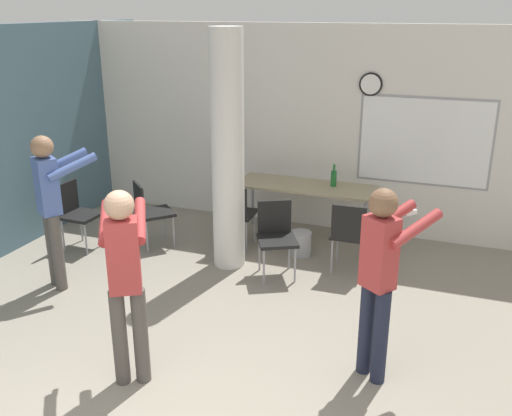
# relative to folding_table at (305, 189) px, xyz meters

# --- Properties ---
(wall_back) EXTENTS (8.00, 0.15, 2.80)m
(wall_back) POSITION_rel_folding_table_xyz_m (0.05, 0.58, 0.69)
(wall_back) COLOR silver
(wall_back) RESTS_ON ground_plane
(support_pillar) EXTENTS (0.38, 0.38, 2.80)m
(support_pillar) POSITION_rel_folding_table_xyz_m (-0.64, -1.12, 0.69)
(support_pillar) COLOR silver
(support_pillar) RESTS_ON ground_plane
(folding_table) EXTENTS (1.83, 0.66, 0.76)m
(folding_table) POSITION_rel_folding_table_xyz_m (0.00, 0.00, 0.00)
(folding_table) COLOR tan
(folding_table) RESTS_ON ground_plane
(bottle_on_table) EXTENTS (0.08, 0.08, 0.29)m
(bottle_on_table) POSITION_rel_folding_table_xyz_m (0.36, 0.08, 0.16)
(bottle_on_table) COLOR #1E6B2D
(bottle_on_table) RESTS_ON folding_table
(waste_bin) EXTENTS (0.27, 0.27, 0.31)m
(waste_bin) POSITION_rel_folding_table_xyz_m (0.11, -0.56, -0.55)
(waste_bin) COLOR #B2B2B7
(waste_bin) RESTS_ON ground_plane
(chair_table_left) EXTENTS (0.46, 0.46, 0.87)m
(chair_table_left) POSITION_rel_folding_table_xyz_m (-0.75, -0.63, -0.20)
(chair_table_left) COLOR black
(chair_table_left) RESTS_ON ground_plane
(chair_by_left_wall) EXTENTS (0.46, 0.46, 0.87)m
(chair_by_left_wall) POSITION_rel_folding_table_xyz_m (-2.69, -1.33, -0.20)
(chair_by_left_wall) COLOR black
(chair_by_left_wall) RESTS_ON ground_plane
(chair_table_right) EXTENTS (0.45, 0.45, 0.87)m
(chair_table_right) POSITION_rel_folding_table_xyz_m (0.78, -0.83, -0.20)
(chair_table_right) COLOR black
(chair_table_right) RESTS_ON ground_plane
(chair_table_front) EXTENTS (0.59, 0.59, 0.87)m
(chair_table_front) POSITION_rel_folding_table_xyz_m (-0.02, -1.18, -0.20)
(chair_table_front) COLOR black
(chair_table_front) RESTS_ON ground_plane
(chair_near_pillar) EXTENTS (0.62, 0.62, 0.87)m
(chair_near_pillar) POSITION_rel_folding_table_xyz_m (-1.82, -0.96, -0.20)
(chair_near_pillar) COLOR black
(chair_near_pillar) RESTS_ON ground_plane
(person_playing_front) EXTENTS (0.58, 0.68, 1.69)m
(person_playing_front) POSITION_rel_folding_table_xyz_m (-0.51, -3.54, 0.29)
(person_playing_front) COLOR #514C47
(person_playing_front) RESTS_ON ground_plane
(person_playing_side) EXTENTS (0.61, 0.69, 1.69)m
(person_playing_side) POSITION_rel_folding_table_xyz_m (1.39, -2.77, 0.29)
(person_playing_side) COLOR #1E2338
(person_playing_side) RESTS_ON ground_plane
(person_watching_back) EXTENTS (0.61, 0.69, 1.73)m
(person_watching_back) POSITION_rel_folding_table_xyz_m (-2.21, -2.32, 0.31)
(person_watching_back) COLOR #514C47
(person_watching_back) RESTS_ON ground_plane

